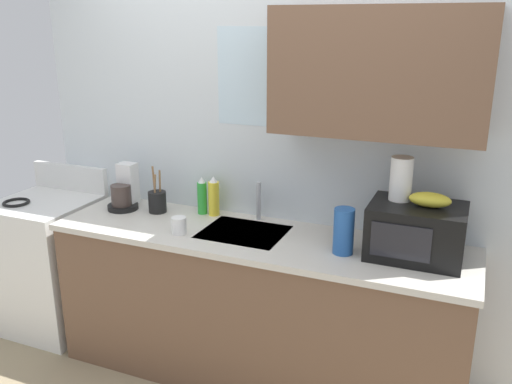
{
  "coord_description": "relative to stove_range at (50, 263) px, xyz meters",
  "views": [
    {
      "loc": [
        1.08,
        -2.57,
        2.03
      ],
      "look_at": [
        0.0,
        0.0,
        1.15
      ],
      "focal_mm": 38.16,
      "sensor_mm": 36.0,
      "label": 1
    }
  ],
  "objects": [
    {
      "name": "kitchen_wall_assembly",
      "position": [
        1.64,
        0.3,
        0.91
      ],
      "size": [
        3.12,
        0.42,
        2.5
      ],
      "color": "silver",
      "rests_on": "ground"
    },
    {
      "name": "banana_bunch",
      "position": [
        2.41,
        0.05,
        0.75
      ],
      "size": [
        0.2,
        0.11,
        0.07
      ],
      "primitive_type": "ellipsoid",
      "color": "gold",
      "rests_on": "microwave"
    },
    {
      "name": "coffee_maker",
      "position": [
        0.58,
        0.1,
        0.55
      ],
      "size": [
        0.19,
        0.21,
        0.28
      ],
      "color": "black",
      "rests_on": "counter_unit"
    },
    {
      "name": "microwave",
      "position": [
        2.36,
        0.04,
        0.58
      ],
      "size": [
        0.46,
        0.35,
        0.27
      ],
      "color": "black",
      "rests_on": "counter_unit"
    },
    {
      "name": "mug_white",
      "position": [
        1.12,
        -0.14,
        0.49
      ],
      "size": [
        0.08,
        0.08,
        0.09
      ],
      "primitive_type": "cylinder",
      "color": "white",
      "rests_on": "counter_unit"
    },
    {
      "name": "dish_soap_bottle_yellow",
      "position": [
        1.16,
        0.2,
        0.56
      ],
      "size": [
        0.07,
        0.07,
        0.24
      ],
      "color": "yellow",
      "rests_on": "counter_unit"
    },
    {
      "name": "stove_range",
      "position": [
        0.0,
        0.0,
        0.0
      ],
      "size": [
        0.6,
        0.6,
        1.08
      ],
      "color": "white",
      "rests_on": "ground"
    },
    {
      "name": "counter_unit",
      "position": [
        1.52,
        -0.0,
        0.0
      ],
      "size": [
        2.35,
        0.63,
        0.9
      ],
      "color": "brown",
      "rests_on": "ground"
    },
    {
      "name": "paper_towel_roll",
      "position": [
        2.26,
        0.1,
        0.82
      ],
      "size": [
        0.11,
        0.11,
        0.22
      ],
      "primitive_type": "cylinder",
      "color": "white",
      "rests_on": "microwave"
    },
    {
      "name": "dish_soap_bottle_green",
      "position": [
        1.08,
        0.2,
        0.55
      ],
      "size": [
        0.06,
        0.06,
        0.23
      ],
      "color": "green",
      "rests_on": "counter_unit"
    },
    {
      "name": "cereal_canister",
      "position": [
        2.02,
        -0.05,
        0.56
      ],
      "size": [
        0.1,
        0.1,
        0.24
      ],
      "primitive_type": "cylinder",
      "color": "#2659A5",
      "rests_on": "counter_unit"
    },
    {
      "name": "sink_faucet",
      "position": [
        1.44,
        0.24,
        0.56
      ],
      "size": [
        0.03,
        0.03,
        0.23
      ],
      "primitive_type": "cylinder",
      "color": "#B2B5BA",
      "rests_on": "counter_unit"
    },
    {
      "name": "utensil_crock",
      "position": [
        0.81,
        0.12,
        0.51
      ],
      "size": [
        0.11,
        0.11,
        0.29
      ],
      "color": "black",
      "rests_on": "counter_unit"
    }
  ]
}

